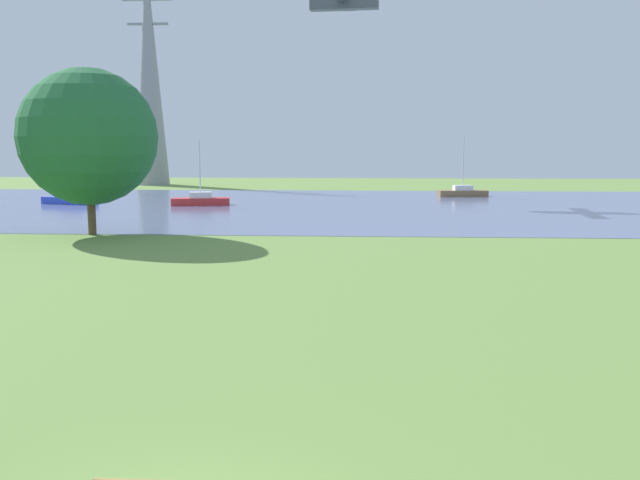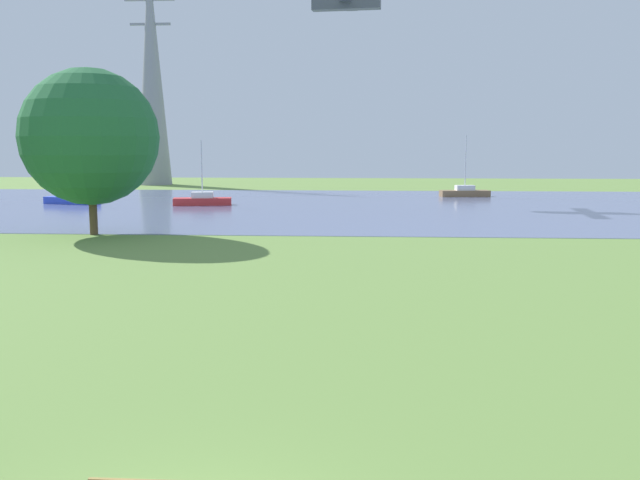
% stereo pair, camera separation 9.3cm
% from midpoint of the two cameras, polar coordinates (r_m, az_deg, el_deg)
% --- Properties ---
extents(ground_plane, '(160.00, 160.00, 0.00)m').
position_cam_midpoint_polar(ground_plane, '(29.84, -0.91, -1.67)').
color(ground_plane, olive).
extents(water_surface, '(140.00, 40.00, 0.02)m').
position_cam_midpoint_polar(water_surface, '(57.60, 1.24, 2.86)').
color(water_surface, slate).
rests_on(water_surface, ground).
extents(sailboat_blue, '(5.03, 2.73, 5.48)m').
position_cam_midpoint_polar(sailboat_blue, '(62.96, -20.02, 3.21)').
color(sailboat_blue, blue).
rests_on(sailboat_blue, water_surface).
extents(sailboat_red, '(4.99, 2.33, 5.39)m').
position_cam_midpoint_polar(sailboat_red, '(58.80, -9.89, 3.28)').
color(sailboat_red, red).
rests_on(sailboat_red, water_surface).
extents(sailboat_brown, '(4.96, 2.14, 5.98)m').
position_cam_midpoint_polar(sailboat_brown, '(69.65, 11.66, 3.91)').
color(sailboat_brown, brown).
rests_on(sailboat_brown, water_surface).
extents(tree_west_far, '(7.50, 7.50, 9.16)m').
position_cam_midpoint_polar(tree_west_far, '(40.24, -18.67, 8.07)').
color(tree_west_far, brown).
rests_on(tree_west_far, ground).
extents(electricity_pylon, '(6.40, 4.40, 29.13)m').
position_cam_midpoint_polar(electricity_pylon, '(93.18, -13.96, 13.45)').
color(electricity_pylon, gray).
rests_on(electricity_pylon, ground).
extents(light_aircraft, '(6.48, 8.47, 2.10)m').
position_cam_midpoint_polar(light_aircraft, '(67.76, 1.93, 18.97)').
color(light_aircraft, '#4C5156').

